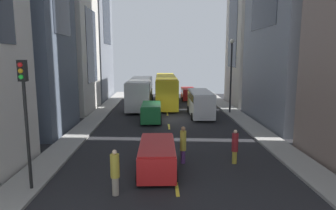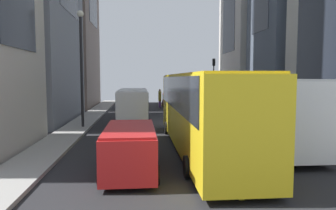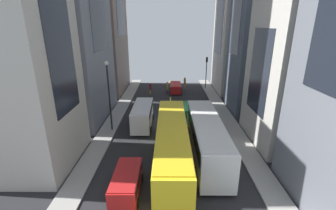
# 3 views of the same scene
# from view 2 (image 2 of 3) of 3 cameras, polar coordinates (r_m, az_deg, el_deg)

# --- Properties ---
(ground_plane) EXTENTS (40.05, 40.05, 0.00)m
(ground_plane) POSITION_cam_2_polar(r_m,az_deg,el_deg) (24.70, 1.49, -3.02)
(ground_plane) COLOR black
(sidewalk_west) EXTENTS (1.88, 44.00, 0.15)m
(sidewalk_west) POSITION_cam_2_polar(r_m,az_deg,el_deg) (26.45, 16.94, -2.54)
(sidewalk_west) COLOR gray
(sidewalk_west) RESTS_ON ground
(sidewalk_east) EXTENTS (1.88, 44.00, 0.15)m
(sidewalk_east) POSITION_cam_2_polar(r_m,az_deg,el_deg) (24.90, -14.96, -2.95)
(sidewalk_east) COLOR gray
(sidewalk_east) RESTS_ON ground
(lane_stripe_0) EXTENTS (0.16, 2.00, 0.01)m
(lane_stripe_0) POSITION_cam_2_polar(r_m,az_deg,el_deg) (45.51, -1.55, 0.62)
(lane_stripe_0) COLOR yellow
(lane_stripe_0) RESTS_ON ground
(lane_stripe_1) EXTENTS (0.16, 2.00, 0.01)m
(lane_stripe_1) POSITION_cam_2_polar(r_m,az_deg,el_deg) (39.55, -1.01, -0.03)
(lane_stripe_1) COLOR yellow
(lane_stripe_1) RESTS_ON ground
(lane_stripe_2) EXTENTS (0.16, 2.00, 0.01)m
(lane_stripe_2) POSITION_cam_2_polar(r_m,az_deg,el_deg) (33.59, -0.27, -0.90)
(lane_stripe_2) COLOR yellow
(lane_stripe_2) RESTS_ON ground
(lane_stripe_3) EXTENTS (0.16, 2.00, 0.01)m
(lane_stripe_3) POSITION_cam_2_polar(r_m,az_deg,el_deg) (27.65, 0.77, -2.15)
(lane_stripe_3) COLOR yellow
(lane_stripe_3) RESTS_ON ground
(lane_stripe_4) EXTENTS (0.16, 2.00, 0.01)m
(lane_stripe_4) POSITION_cam_2_polar(r_m,az_deg,el_deg) (21.75, 2.40, -4.08)
(lane_stripe_4) COLOR yellow
(lane_stripe_4) RESTS_ON ground
(lane_stripe_5) EXTENTS (0.16, 2.00, 0.01)m
(lane_stripe_5) POSITION_cam_2_polar(r_m,az_deg,el_deg) (15.92, 5.24, -7.43)
(lane_stripe_5) COLOR yellow
(lane_stripe_5) RESTS_ON ground
(lane_stripe_6) EXTENTS (0.16, 2.00, 0.01)m
(lane_stripe_6) POSITION_cam_2_polar(r_m,az_deg,el_deg) (10.29, 11.43, -14.45)
(lane_stripe_6) COLOR yellow
(lane_stripe_6) RESTS_ON ground
(city_bus_white) EXTENTS (2.80, 11.79, 3.35)m
(city_bus_white) POSITION_cam_2_polar(r_m,az_deg,el_deg) (17.57, 14.74, 0.19)
(city_bus_white) COLOR silver
(city_bus_white) RESTS_ON ground
(streetcar_yellow) EXTENTS (2.70, 13.67, 3.59)m
(streetcar_yellow) POSITION_cam_2_polar(r_m,az_deg,el_deg) (15.03, 5.79, 0.01)
(streetcar_yellow) COLOR yellow
(streetcar_yellow) RESTS_ON ground
(delivery_van_white) EXTENTS (2.25, 6.15, 2.58)m
(delivery_van_white) POSITION_cam_2_polar(r_m,az_deg,el_deg) (22.88, -6.33, 0.14)
(delivery_van_white) COLOR white
(delivery_van_white) RESTS_ON ground
(car_green_0) EXTENTS (1.91, 4.15, 1.69)m
(car_green_0) POSITION_cam_2_polar(r_m,az_deg,el_deg) (25.64, 4.82, -0.50)
(car_green_0) COLOR #1E7238
(car_green_0) RESTS_ON ground
(car_red_1) EXTENTS (1.95, 4.20, 1.66)m
(car_red_1) POSITION_cam_2_polar(r_m,az_deg,el_deg) (11.41, -6.90, -7.38)
(car_red_1) COLOR red
(car_red_1) RESTS_ON ground
(car_red_2) EXTENTS (2.01, 4.41, 1.52)m
(car_red_2) POSITION_cam_2_polar(r_m,az_deg,el_deg) (37.64, 0.61, 1.09)
(car_red_2) COLOR red
(car_red_2) RESTS_ON ground
(pedestrian_crossing_mid) EXTENTS (0.36, 0.36, 1.95)m
(pedestrian_crossing_mid) POSITION_cam_2_polar(r_m,az_deg,el_deg) (36.38, -6.08, 1.13)
(pedestrian_crossing_mid) COLOR gold
(pedestrian_crossing_mid) RESTS_ON ground
(pedestrian_waiting_curb) EXTENTS (0.40, 0.40, 2.06)m
(pedestrian_waiting_curb) POSITION_cam_2_polar(r_m,az_deg,el_deg) (40.49, 2.75, 1.61)
(pedestrian_waiting_curb) COLOR gray
(pedestrian_waiting_curb) RESTS_ON ground
(pedestrian_crossing_near) EXTENTS (0.35, 0.35, 2.13)m
(pedestrian_crossing_near) POSITION_cam_2_polar(r_m,az_deg,el_deg) (36.32, -1.49, 1.31)
(pedestrian_crossing_near) COLOR #593372
(pedestrian_crossing_near) RESTS_ON ground
(traffic_light_near_corner) EXTENTS (0.32, 0.44, 5.69)m
(traffic_light_near_corner) POSITION_cam_2_polar(r_m,az_deg,el_deg) (40.69, 8.24, 5.86)
(traffic_light_near_corner) COLOR black
(traffic_light_near_corner) RESTS_ON ground
(streetlamp_near) EXTENTS (0.44, 0.44, 7.65)m
(streetlamp_near) POSITION_cam_2_polar(r_m,az_deg,el_deg) (21.82, -15.38, 8.37)
(streetlamp_near) COLOR black
(streetlamp_near) RESTS_ON ground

